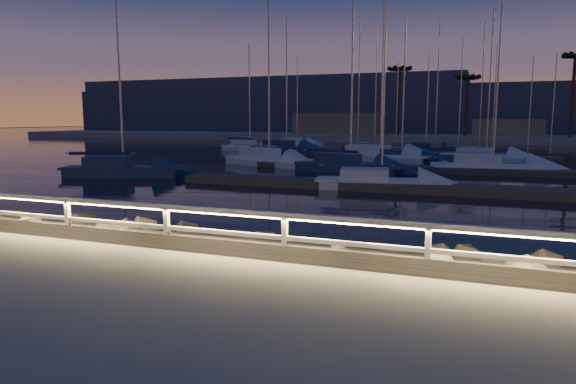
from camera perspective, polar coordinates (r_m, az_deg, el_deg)
name	(u,v)px	position (r m, az deg, el deg)	size (l,w,h in m)	color
ground	(243,256)	(11.63, -5.00, -7.09)	(400.00, 400.00, 0.00)	#A8A398
harbor_water	(417,170)	(41.78, 14.11, 2.43)	(400.00, 440.00, 0.60)	black
guard_rail	(240,222)	(11.48, -5.35, -3.32)	(44.11, 0.12, 1.06)	silver
riprap	(108,234)	(15.29, -19.33, -4.45)	(36.89, 3.13, 1.45)	#635E55
floating_docks	(419,161)	(43.00, 14.34, 3.33)	(22.00, 36.00, 0.40)	#5E544E
far_shore	(451,136)	(84.32, 17.63, 5.94)	(160.00, 14.00, 5.20)	#A8A398
palm_left	(400,72)	(83.39, 12.30, 12.89)	(3.00, 3.00, 11.20)	#483521
palm_center	(468,80)	(83.32, 19.33, 11.69)	(3.00, 3.00, 9.70)	#483521
palm_right	(575,60)	(83.20, 29.30, 12.68)	(3.00, 3.00, 12.20)	#483521
distant_hills	(382,112)	(146.30, 10.44, 8.73)	(230.00, 37.50, 18.00)	#3C445D
sailboat_a	(120,169)	(34.42, -18.12, 2.46)	(7.81, 4.65, 12.96)	navy
sailboat_b	(378,181)	(27.12, 9.96, 1.18)	(7.02, 3.11, 11.57)	white
sailboat_c	(489,166)	(37.20, 21.46, 2.66)	(8.32, 3.28, 13.76)	white
sailboat_e	(267,159)	(40.30, -2.32, 3.67)	(8.28, 4.91, 13.74)	white
sailboat_f	(348,165)	(35.46, 6.65, 2.95)	(8.20, 4.11, 13.47)	navy
sailboat_g	(399,157)	(44.38, 12.28, 3.80)	(7.30, 3.39, 11.96)	navy
sailboat_i	(249,147)	(58.74, -4.39, 5.04)	(7.26, 3.39, 12.01)	white
sailboat_j	(285,148)	(55.53, -0.35, 4.91)	(8.79, 4.74, 14.43)	navy
sailboat_k	(378,155)	(45.34, 9.93, 4.06)	(9.78, 5.30, 16.00)	white
sailboat_l	(483,156)	(48.08, 20.90, 3.77)	(7.87, 4.72, 12.90)	white
sailboat_m	(296,143)	(67.39, 0.89, 5.46)	(7.06, 3.81, 11.66)	white
sailboat_n	(424,149)	(57.66, 14.89, 4.69)	(6.80, 3.68, 11.18)	navy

